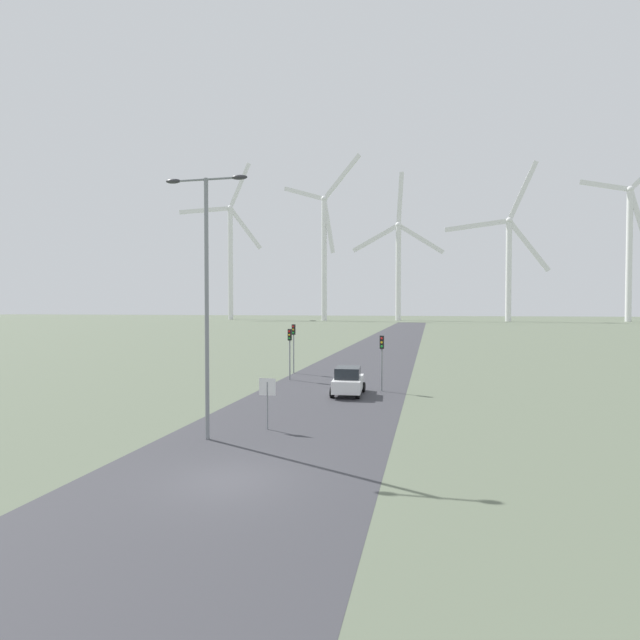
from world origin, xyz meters
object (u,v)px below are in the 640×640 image
at_px(streetlamp, 207,278).
at_px(traffic_light_post_near_right, 382,350).
at_px(wind_turbine_left, 324,245).
at_px(wind_turbine_far_right, 629,242).
at_px(wind_turbine_center, 398,259).
at_px(wind_turbine_far_left, 230,251).
at_px(stop_sign_near, 267,394).
at_px(traffic_light_post_near_left, 294,338).
at_px(traffic_light_post_mid_left, 290,343).
at_px(wind_turbine_right, 509,256).
at_px(car_approaching, 348,381).

bearing_deg(streetlamp, traffic_light_post_near_right, 65.93).
xyz_separation_m(wind_turbine_left, wind_turbine_far_right, (116.87, 9.60, -0.76)).
distance_m(wind_turbine_left, wind_turbine_center, 31.66).
bearing_deg(wind_turbine_far_left, wind_turbine_far_right, 0.08).
height_order(stop_sign_near, wind_turbine_left, wind_turbine_left).
height_order(stop_sign_near, traffic_light_post_near_left, traffic_light_post_near_left).
relative_size(traffic_light_post_mid_left, wind_turbine_far_right, 0.06).
height_order(stop_sign_near, traffic_light_post_mid_left, traffic_light_post_mid_left).
bearing_deg(wind_turbine_right, wind_turbine_far_right, 7.58).
relative_size(stop_sign_near, wind_turbine_far_left, 0.03).
bearing_deg(traffic_light_post_near_left, traffic_light_post_near_right, -42.41).
height_order(car_approaching, wind_turbine_far_left, wind_turbine_far_left).
bearing_deg(car_approaching, traffic_light_post_near_right, 42.35).
distance_m(car_approaching, wind_turbine_right, 178.72).
distance_m(wind_turbine_center, wind_turbine_right, 43.21).
height_order(streetlamp, car_approaching, streetlamp).
xyz_separation_m(streetlamp, car_approaching, (4.22, 12.11, -6.12)).
xyz_separation_m(traffic_light_post_near_right, wind_turbine_right, (32.84, 171.73, 22.67)).
bearing_deg(streetlamp, wind_turbine_left, 100.45).
bearing_deg(wind_turbine_far_right, traffic_light_post_mid_left, -115.95).
bearing_deg(traffic_light_post_near_right, wind_turbine_right, 79.17).
xyz_separation_m(wind_turbine_left, wind_turbine_right, (72.64, 3.72, -5.67)).
bearing_deg(wind_turbine_right, streetlamp, -101.88).
relative_size(traffic_light_post_near_left, car_approaching, 1.00).
relative_size(wind_turbine_right, wind_turbine_far_right, 0.97).
distance_m(stop_sign_near, wind_turbine_far_left, 207.77).
bearing_deg(car_approaching, wind_turbine_left, 102.54).
bearing_deg(wind_turbine_far_right, stop_sign_near, -113.24).
bearing_deg(wind_turbine_far_left, streetlamp, -67.61).
relative_size(wind_turbine_center, wind_turbine_far_right, 0.97).
distance_m(stop_sign_near, wind_turbine_far_right, 208.07).
distance_m(traffic_light_post_near_right, wind_turbine_center, 178.91).
bearing_deg(traffic_light_post_mid_left, wind_turbine_far_left, 114.05).
xyz_separation_m(traffic_light_post_near_left, traffic_light_post_mid_left, (0.78, -3.91, -0.16)).
height_order(wind_turbine_far_left, wind_turbine_center, wind_turbine_far_left).
bearing_deg(wind_turbine_far_left, wind_turbine_right, -2.75).
height_order(streetlamp, wind_turbine_left, wind_turbine_left).
relative_size(traffic_light_post_mid_left, wind_turbine_far_left, 0.06).
xyz_separation_m(traffic_light_post_mid_left, wind_turbine_far_left, (-77.49, 173.67, 28.08)).
height_order(streetlamp, wind_turbine_right, wind_turbine_right).
height_order(traffic_light_post_near_right, car_approaching, traffic_light_post_near_right).
height_order(wind_turbine_left, wind_turbine_far_right, wind_turbine_left).
bearing_deg(traffic_light_post_mid_left, wind_turbine_far_right, 64.05).
distance_m(streetlamp, traffic_light_post_near_left, 22.04).
bearing_deg(traffic_light_post_mid_left, wind_turbine_right, 76.48).
bearing_deg(wind_turbine_right, traffic_light_post_mid_left, -103.52).
bearing_deg(traffic_light_post_near_left, wind_turbine_far_right, 63.32).
bearing_deg(wind_turbine_left, traffic_light_post_near_left, -78.90).
distance_m(car_approaching, wind_turbine_far_left, 199.81).
bearing_deg(wind_turbine_left, stop_sign_near, -78.81).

